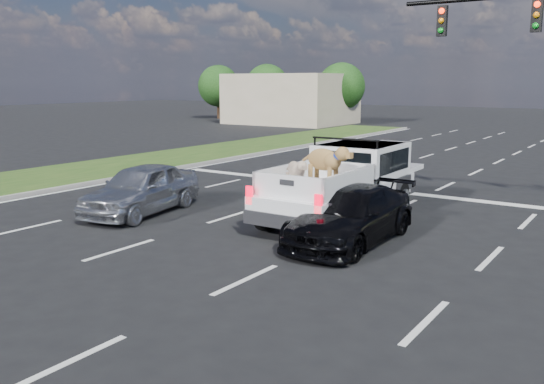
# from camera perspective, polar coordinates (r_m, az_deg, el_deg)

# --- Properties ---
(ground) EXTENTS (160.00, 160.00, 0.00)m
(ground) POSITION_cam_1_polar(r_m,az_deg,el_deg) (12.11, -9.32, -7.02)
(ground) COLOR black
(ground) RESTS_ON ground
(road_markings) EXTENTS (17.75, 60.00, 0.01)m
(road_markings) POSITION_cam_1_polar(r_m,az_deg,el_deg) (17.28, 5.77, -1.50)
(road_markings) COLOR silver
(road_markings) RESTS_ON ground
(grass_median_left) EXTENTS (5.00, 60.00, 0.10)m
(grass_median_left) POSITION_cam_1_polar(r_m,az_deg,el_deg) (24.46, -19.34, 1.68)
(grass_median_left) COLOR #204515
(grass_median_left) RESTS_ON ground
(curb_left) EXTENTS (0.15, 60.00, 0.14)m
(curb_left) POSITION_cam_1_polar(r_m,az_deg,el_deg) (22.55, -15.61, 1.21)
(curb_left) COLOR gray
(curb_left) RESTS_ON ground
(building_left) EXTENTS (10.00, 8.00, 4.40)m
(building_left) POSITION_cam_1_polar(r_m,az_deg,el_deg) (52.44, 1.90, 9.21)
(building_left) COLOR #BFAE91
(building_left) RESTS_ON ground
(tree_far_a) EXTENTS (4.20, 4.20, 5.40)m
(tree_far_a) POSITION_cam_1_polar(r_m,az_deg,el_deg) (59.91, -5.30, 10.41)
(tree_far_a) COLOR #332114
(tree_far_a) RESTS_ON ground
(tree_far_b) EXTENTS (4.20, 4.20, 5.40)m
(tree_far_b) POSITION_cam_1_polar(r_m,az_deg,el_deg) (56.29, -0.49, 10.43)
(tree_far_b) COLOR #332114
(tree_far_b) RESTS_ON ground
(tree_far_c) EXTENTS (4.20, 4.20, 5.40)m
(tree_far_c) POSITION_cam_1_polar(r_m,az_deg,el_deg) (52.16, 6.88, 10.32)
(tree_far_c) COLOR #332114
(tree_far_c) RESTS_ON ground
(pickup_truck) EXTENTS (2.28, 5.90, 2.20)m
(pickup_truck) POSITION_cam_1_polar(r_m,az_deg,el_deg) (15.83, 7.09, 1.10)
(pickup_truck) COLOR black
(pickup_truck) RESTS_ON ground
(silver_sedan) EXTENTS (2.40, 4.39, 1.42)m
(silver_sedan) POSITION_cam_1_polar(r_m,az_deg,el_deg) (16.74, -12.82, 0.33)
(silver_sedan) COLOR #BABCC2
(silver_sedan) RESTS_ON ground
(black_coupe) EXTENTS (1.83, 4.40, 1.27)m
(black_coupe) POSITION_cam_1_polar(r_m,az_deg,el_deg) (13.48, 7.83, -2.32)
(black_coupe) COLOR black
(black_coupe) RESTS_ON ground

